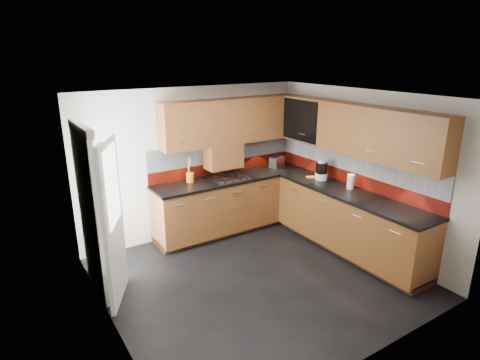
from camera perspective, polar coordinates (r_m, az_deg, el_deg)
room at (r=4.94m, az=2.69°, el=1.27°), size 4.00×3.80×2.64m
base_cabinets at (r=6.45m, az=6.63°, el=-4.81°), size 2.70×3.20×0.95m
countertop at (r=6.26m, az=6.77°, el=-0.80°), size 2.72×3.22×0.04m
backsplash at (r=6.48m, az=7.13°, el=2.50°), size 2.70×3.20×0.54m
upper_cabinets at (r=6.20m, az=7.89°, el=7.74°), size 2.50×3.20×0.72m
extractor_hood at (r=6.56m, az=-2.39°, el=3.45°), size 0.60×0.33×0.40m
glass_cabinet at (r=6.73m, az=9.47°, el=8.67°), size 0.32×0.80×0.66m
back_door at (r=5.06m, az=-19.33°, el=-4.94°), size 0.42×1.19×2.04m
gas_hob at (r=6.51m, az=-1.62°, el=0.38°), size 0.59×0.52×0.05m
utensil_pot at (r=6.35m, az=-7.14°, el=0.54°), size 0.12×0.12×0.42m
toaster at (r=7.16m, az=5.24°, el=2.56°), size 0.30×0.23×0.19m
food_processor at (r=6.54m, az=11.51°, el=1.33°), size 0.20×0.20×0.33m
paper_towel at (r=6.21m, az=15.47°, el=-0.23°), size 0.12×0.12×0.22m
orange_cloth at (r=6.65m, az=10.03°, el=0.40°), size 0.16×0.15×0.01m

